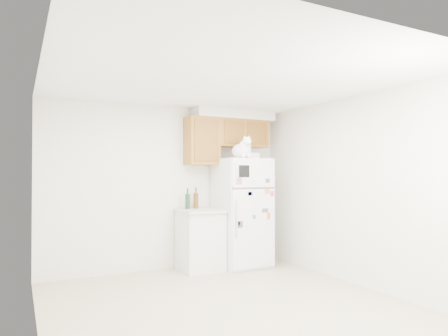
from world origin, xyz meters
TOP-DOWN VIEW (x-y plane):
  - ground_plane at (0.00, 0.00)m, footprint 3.80×4.00m
  - room_shell at (0.12, 0.24)m, footprint 3.84×4.04m
  - refrigerator at (1.10, 1.61)m, footprint 0.76×0.78m
  - base_counter at (0.41, 1.68)m, footprint 0.64×0.64m
  - cat at (0.99, 1.39)m, footprint 0.34×0.49m
  - storage_box_back at (1.20, 1.63)m, footprint 0.20×0.16m
  - storage_box_front at (1.25, 1.50)m, footprint 0.16×0.13m
  - bottle_green at (0.25, 1.81)m, footprint 0.07×0.07m
  - bottle_amber at (0.41, 1.86)m, footprint 0.08×0.08m

SIDE VIEW (x-z plane):
  - ground_plane at x=0.00m, z-range -0.01..0.00m
  - base_counter at x=0.41m, z-range 0.00..0.92m
  - refrigerator at x=1.10m, z-range 0.00..1.70m
  - bottle_green at x=0.25m, z-range 0.92..1.24m
  - bottle_amber at x=0.41m, z-range 0.92..1.25m
  - room_shell at x=0.12m, z-range 0.41..2.93m
  - storage_box_front at x=1.25m, z-range 1.70..1.79m
  - storage_box_back at x=1.20m, z-range 1.70..1.80m
  - cat at x=0.99m, z-range 1.66..2.00m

